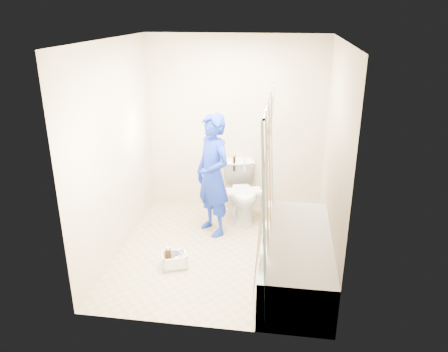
# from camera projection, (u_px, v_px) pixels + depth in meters

# --- Properties ---
(floor) EXTENTS (2.60, 2.60, 0.00)m
(floor) POSITION_uv_depth(u_px,v_px,m) (221.00, 252.00, 5.15)
(floor) COLOR tan
(floor) RESTS_ON ground
(ceiling) EXTENTS (2.40, 2.60, 0.02)m
(ceiling) POSITION_uv_depth(u_px,v_px,m) (221.00, 40.00, 4.28)
(ceiling) COLOR white
(ceiling) RESTS_ON wall_back
(wall_back) EXTENTS (2.40, 0.02, 2.40)m
(wall_back) POSITION_uv_depth(u_px,v_px,m) (236.00, 126.00, 5.91)
(wall_back) COLOR beige
(wall_back) RESTS_ON ground
(wall_front) EXTENTS (2.40, 0.02, 2.40)m
(wall_front) POSITION_uv_depth(u_px,v_px,m) (197.00, 206.00, 3.52)
(wall_front) COLOR beige
(wall_front) RESTS_ON ground
(wall_left) EXTENTS (0.02, 2.60, 2.40)m
(wall_left) POSITION_uv_depth(u_px,v_px,m) (115.00, 151.00, 4.88)
(wall_left) COLOR beige
(wall_left) RESTS_ON ground
(wall_right) EXTENTS (0.02, 2.60, 2.40)m
(wall_right) POSITION_uv_depth(u_px,v_px,m) (335.00, 161.00, 4.55)
(wall_right) COLOR beige
(wall_right) RESTS_ON ground
(bathtub) EXTENTS (0.70, 1.75, 0.50)m
(bathtub) POSITION_uv_depth(u_px,v_px,m) (296.00, 257.00, 4.54)
(bathtub) COLOR silver
(bathtub) RESTS_ON ground
(curtain_rod) EXTENTS (0.02, 1.90, 0.02)m
(curtain_rod) POSITION_uv_depth(u_px,v_px,m) (270.00, 95.00, 3.98)
(curtain_rod) COLOR silver
(curtain_rod) RESTS_ON wall_back
(shower_curtain) EXTENTS (0.06, 1.75, 1.80)m
(shower_curtain) POSITION_uv_depth(u_px,v_px,m) (267.00, 189.00, 4.32)
(shower_curtain) COLOR white
(shower_curtain) RESTS_ON curtain_rod
(toilet) EXTENTS (0.61, 0.82, 0.75)m
(toilet) POSITION_uv_depth(u_px,v_px,m) (242.00, 192.00, 5.87)
(toilet) COLOR silver
(toilet) RESTS_ON ground
(tank_lid) EXTENTS (0.50, 0.32, 0.04)m
(tank_lid) POSITION_uv_depth(u_px,v_px,m) (244.00, 191.00, 5.74)
(tank_lid) COLOR white
(tank_lid) RESTS_ON toilet
(tank_internals) EXTENTS (0.18, 0.08, 0.25)m
(tank_internals) POSITION_uv_depth(u_px,v_px,m) (237.00, 162.00, 5.92)
(tank_internals) COLOR black
(tank_internals) RESTS_ON toilet
(plumber) EXTENTS (0.66, 0.66, 1.54)m
(plumber) POSITION_uv_depth(u_px,v_px,m) (213.00, 176.00, 5.35)
(plumber) COLOR #1028A1
(plumber) RESTS_ON ground
(cleaning_caddy) EXTENTS (0.32, 0.29, 0.20)m
(cleaning_caddy) POSITION_uv_depth(u_px,v_px,m) (175.00, 261.00, 4.84)
(cleaning_caddy) COLOR white
(cleaning_caddy) RESTS_ON ground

